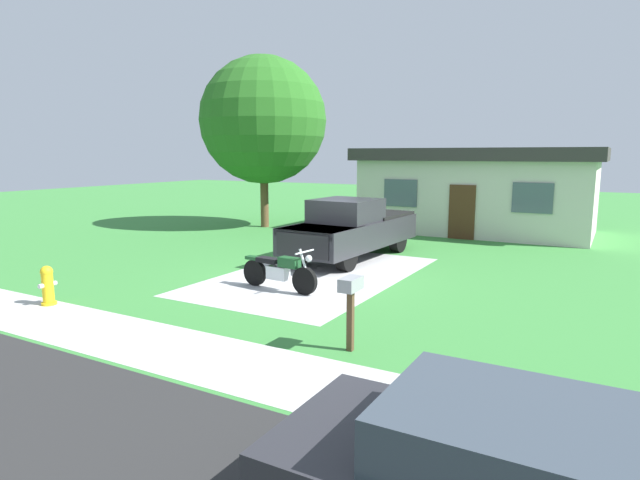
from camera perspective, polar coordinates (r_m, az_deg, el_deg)
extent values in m
plane|color=#388039|center=(14.47, -0.37, -3.80)|extent=(80.00, 80.00, 0.00)
cube|color=#B1B1B1|center=(14.47, -0.37, -3.79)|extent=(4.45, 7.53, 0.01)
cube|color=#BABAB5|center=(9.93, -18.12, -10.41)|extent=(36.00, 1.80, 0.01)
cylinder|color=black|center=(12.43, -1.66, -4.42)|extent=(0.67, 0.18, 0.66)
cylinder|color=black|center=(13.38, -7.02, -3.50)|extent=(0.67, 0.18, 0.66)
cube|color=silver|center=(12.88, -4.53, -3.54)|extent=(0.58, 0.31, 0.32)
cube|color=#194723|center=(12.61, -3.32, -2.42)|extent=(0.54, 0.31, 0.24)
cube|color=black|center=(13.01, -5.57, -2.17)|extent=(0.62, 0.34, 0.12)
cube|color=#194723|center=(13.31, -7.05, -1.94)|extent=(0.50, 0.24, 0.08)
cylinder|color=silver|center=(12.34, -1.67, -2.76)|extent=(0.33, 0.09, 0.77)
cylinder|color=silver|center=(12.28, -1.68, -1.29)|extent=(0.11, 0.70, 0.04)
sphere|color=silver|center=(12.24, -1.22, -2.00)|extent=(0.16, 0.16, 0.16)
cylinder|color=black|center=(14.89, 2.87, -1.79)|extent=(0.34, 0.85, 0.84)
cylinder|color=black|center=(15.74, -2.33, -1.18)|extent=(0.34, 0.85, 0.84)
cylinder|color=black|center=(17.97, 8.39, 0.03)|extent=(0.34, 0.85, 0.84)
cylinder|color=black|center=(18.69, 3.79, 0.46)|extent=(0.34, 0.85, 0.84)
cube|color=#28282D|center=(16.76, 3.48, 0.77)|extent=(2.29, 5.70, 0.80)
cube|color=#28282D|center=(15.15, 0.09, 1.02)|extent=(2.00, 2.00, 0.20)
cube|color=#28282D|center=(16.32, 2.82, 3.20)|extent=(1.90, 1.99, 0.70)
cube|color=#3F4C56|center=(15.65, 1.37, 2.58)|extent=(1.71, 0.25, 0.60)
cube|color=black|center=(18.09, 5.87, 2.16)|extent=(2.02, 2.50, 0.50)
cube|color=black|center=(14.42, -1.88, -0.60)|extent=(1.70, 0.19, 0.64)
cylinder|color=yellow|center=(13.03, -27.22, -4.73)|extent=(0.24, 0.24, 0.70)
sphere|color=yellow|center=(12.95, -27.35, -3.05)|extent=(0.26, 0.26, 0.26)
cylinder|color=silver|center=(13.09, -26.74, -4.19)|extent=(0.10, 0.12, 0.10)
cylinder|color=silver|center=(12.94, -27.77, -4.41)|extent=(0.10, 0.12, 0.10)
cylinder|color=yellow|center=(13.11, -27.12, -6.09)|extent=(0.32, 0.32, 0.06)
cylinder|color=black|center=(5.79, 10.23, -21.46)|extent=(0.64, 0.22, 0.64)
cube|color=#38424C|center=(4.52, 23.12, -19.82)|extent=(2.40, 1.53, 0.52)
cube|color=#4C3823|center=(8.92, 3.29, -8.48)|extent=(0.10, 0.10, 1.10)
cube|color=gray|center=(8.76, 3.33, -4.74)|extent=(0.26, 0.48, 0.22)
cylinder|color=brown|center=(24.05, -6.00, 4.72)|extent=(0.36, 0.36, 2.78)
sphere|color=#28651F|center=(24.02, -6.14, 12.68)|extent=(5.56, 5.56, 5.56)
cube|color=beige|center=(23.56, 16.60, 4.56)|extent=(9.00, 5.00, 3.00)
cube|color=#383333|center=(23.49, 16.80, 8.81)|extent=(9.60, 5.60, 0.50)
cube|color=#4C2D19|center=(21.15, 15.00, 2.91)|extent=(1.00, 0.08, 2.10)
cube|color=#4C5966|center=(21.85, 8.65, 5.02)|extent=(1.40, 0.06, 1.10)
cube|color=#4C5966|center=(20.61, 21.89, 4.22)|extent=(1.40, 0.06, 1.10)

